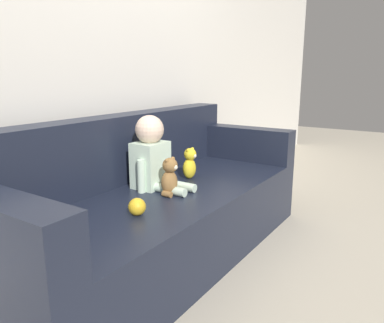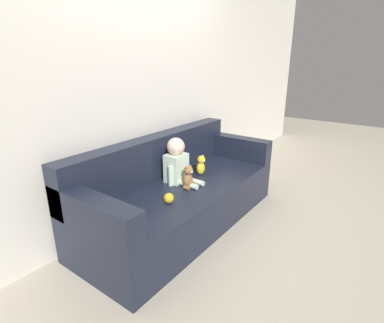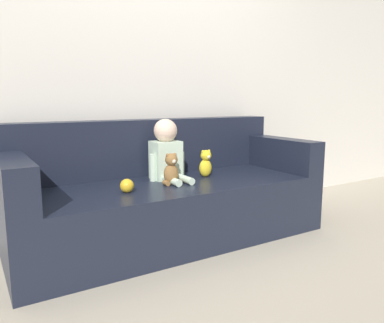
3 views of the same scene
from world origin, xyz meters
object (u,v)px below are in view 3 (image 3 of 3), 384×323
(couch, at_px, (167,196))
(toy_ball, at_px, (127,186))
(teddy_bear_brown, at_px, (171,170))
(plush_toy_side, at_px, (206,163))
(person_baby, at_px, (167,153))

(couch, xyz_separation_m, toy_ball, (-0.37, -0.20, 0.16))
(teddy_bear_brown, xyz_separation_m, plush_toy_side, (0.33, 0.09, -0.00))
(person_baby, xyz_separation_m, toy_ball, (-0.39, -0.22, -0.15))
(teddy_bear_brown, relative_size, toy_ball, 2.50)
(teddy_bear_brown, bearing_deg, couch, 75.15)
(toy_ball, bearing_deg, couch, 27.82)
(teddy_bear_brown, bearing_deg, toy_ball, -170.60)
(couch, xyz_separation_m, plush_toy_side, (0.30, -0.05, 0.21))
(person_baby, height_order, teddy_bear_brown, person_baby)
(person_baby, xyz_separation_m, plush_toy_side, (0.28, -0.08, -0.09))
(person_baby, height_order, toy_ball, person_baby)
(couch, xyz_separation_m, person_baby, (0.02, 0.03, 0.30))
(teddy_bear_brown, bearing_deg, plush_toy_side, 15.18)
(person_baby, relative_size, toy_ball, 5.04)
(plush_toy_side, xyz_separation_m, toy_ball, (-0.67, -0.15, -0.06))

